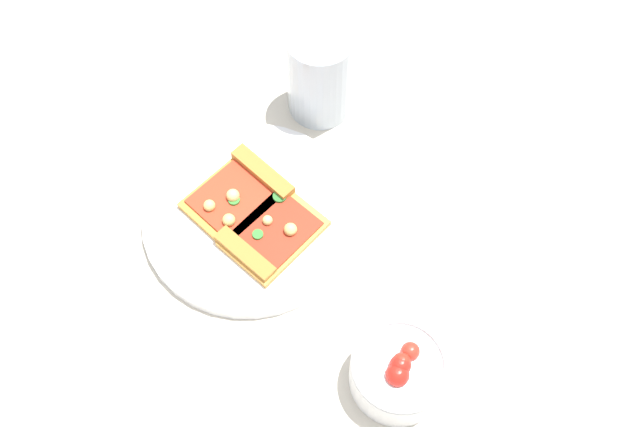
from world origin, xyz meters
TOP-DOWN VIEW (x-y plane):
  - ground_plane at (0.00, 0.00)m, footprint 2.40×2.40m
  - plate at (0.04, -0.04)m, footprint 0.26×0.26m
  - pizza_slice_near at (0.04, -0.06)m, footprint 0.14×0.13m
  - pizza_slice_far at (0.03, 0.00)m, footprint 0.14×0.13m
  - salad_bowl at (-0.06, 0.20)m, footprint 0.11×0.11m
  - soda_glass at (-0.09, -0.18)m, footprint 0.08×0.08m

SIDE VIEW (x-z plane):
  - ground_plane at x=0.00m, z-range 0.00..0.00m
  - plate at x=0.04m, z-range 0.00..0.01m
  - pizza_slice_far at x=0.03m, z-range 0.01..0.03m
  - pizza_slice_near at x=0.04m, z-range 0.01..0.03m
  - salad_bowl at x=-0.06m, z-range 0.00..0.07m
  - soda_glass at x=-0.09m, z-range 0.00..0.13m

